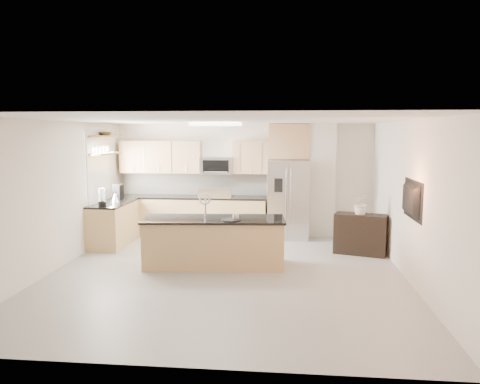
# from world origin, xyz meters

# --- Properties ---
(floor) EXTENTS (6.50, 6.50, 0.00)m
(floor) POSITION_xyz_m (0.00, 0.00, 0.00)
(floor) COLOR #AAA9A2
(floor) RESTS_ON ground
(ceiling) EXTENTS (6.00, 6.50, 0.02)m
(ceiling) POSITION_xyz_m (0.00, 0.00, 2.60)
(ceiling) COLOR white
(ceiling) RESTS_ON wall_back
(wall_back) EXTENTS (6.00, 0.02, 2.60)m
(wall_back) POSITION_xyz_m (0.00, 3.25, 1.30)
(wall_back) COLOR white
(wall_back) RESTS_ON floor
(wall_front) EXTENTS (6.00, 0.02, 2.60)m
(wall_front) POSITION_xyz_m (0.00, -3.25, 1.30)
(wall_front) COLOR white
(wall_front) RESTS_ON floor
(wall_left) EXTENTS (0.02, 6.50, 2.60)m
(wall_left) POSITION_xyz_m (-3.00, 0.00, 1.30)
(wall_left) COLOR white
(wall_left) RESTS_ON floor
(wall_right) EXTENTS (0.02, 6.50, 2.60)m
(wall_right) POSITION_xyz_m (3.00, 0.00, 1.30)
(wall_right) COLOR white
(wall_right) RESTS_ON floor
(back_counter) EXTENTS (3.55, 0.66, 1.44)m
(back_counter) POSITION_xyz_m (-1.23, 2.93, 0.47)
(back_counter) COLOR tan
(back_counter) RESTS_ON floor
(left_counter) EXTENTS (0.66, 1.50, 0.92)m
(left_counter) POSITION_xyz_m (-2.67, 1.85, 0.46)
(left_counter) COLOR tan
(left_counter) RESTS_ON floor
(range) EXTENTS (0.76, 0.64, 1.14)m
(range) POSITION_xyz_m (-0.60, 2.92, 0.47)
(range) COLOR black
(range) RESTS_ON floor
(upper_cabinets) EXTENTS (3.50, 0.33, 0.75)m
(upper_cabinets) POSITION_xyz_m (-1.30, 3.09, 1.83)
(upper_cabinets) COLOR tan
(upper_cabinets) RESTS_ON wall_back
(microwave) EXTENTS (0.76, 0.40, 0.40)m
(microwave) POSITION_xyz_m (-0.60, 3.04, 1.63)
(microwave) COLOR #B3B3B5
(microwave) RESTS_ON upper_cabinets
(refrigerator) EXTENTS (0.92, 0.78, 1.78)m
(refrigerator) POSITION_xyz_m (1.06, 2.87, 0.89)
(refrigerator) COLOR #B3B3B5
(refrigerator) RESTS_ON floor
(partition_column) EXTENTS (0.60, 0.30, 2.60)m
(partition_column) POSITION_xyz_m (1.82, 3.10, 1.30)
(partition_column) COLOR silver
(partition_column) RESTS_ON floor
(window) EXTENTS (0.04, 1.15, 1.65)m
(window) POSITION_xyz_m (-2.98, 1.85, 1.65)
(window) COLOR white
(window) RESTS_ON wall_left
(shelf_lower) EXTENTS (0.30, 1.20, 0.04)m
(shelf_lower) POSITION_xyz_m (-2.85, 1.95, 1.95)
(shelf_lower) COLOR olive
(shelf_lower) RESTS_ON wall_left
(shelf_upper) EXTENTS (0.30, 1.20, 0.04)m
(shelf_upper) POSITION_xyz_m (-2.85, 1.95, 2.32)
(shelf_upper) COLOR olive
(shelf_upper) RESTS_ON wall_left
(ceiling_fixture) EXTENTS (1.00, 0.50, 0.06)m
(ceiling_fixture) POSITION_xyz_m (-0.40, 1.60, 2.56)
(ceiling_fixture) COLOR white
(ceiling_fixture) RESTS_ON ceiling
(island) EXTENTS (2.59, 1.11, 1.30)m
(island) POSITION_xyz_m (-0.27, 0.46, 0.44)
(island) COLOR tan
(island) RESTS_ON floor
(credenza) EXTENTS (1.08, 0.70, 0.80)m
(credenza) POSITION_xyz_m (2.49, 1.55, 0.40)
(credenza) COLOR black
(credenza) RESTS_ON floor
(cup) EXTENTS (0.13, 0.13, 0.09)m
(cup) POSITION_xyz_m (0.13, 0.35, 0.92)
(cup) COLOR silver
(cup) RESTS_ON island
(platter) EXTENTS (0.41, 0.41, 0.02)m
(platter) POSITION_xyz_m (0.06, 0.29, 0.88)
(platter) COLOR black
(platter) RESTS_ON island
(blender) EXTENTS (0.16, 0.16, 0.37)m
(blender) POSITION_xyz_m (-2.67, 1.27, 1.08)
(blender) COLOR black
(blender) RESTS_ON left_counter
(kettle) EXTENTS (0.18, 0.18, 0.23)m
(kettle) POSITION_xyz_m (-2.62, 1.86, 1.02)
(kettle) COLOR #B3B3B5
(kettle) RESTS_ON left_counter
(coffee_maker) EXTENTS (0.20, 0.23, 0.33)m
(coffee_maker) POSITION_xyz_m (-2.69, 2.23, 1.08)
(coffee_maker) COLOR black
(coffee_maker) RESTS_ON left_counter
(bowl) EXTENTS (0.52, 0.52, 0.10)m
(bowl) POSITION_xyz_m (-2.85, 2.05, 2.39)
(bowl) COLOR #B3B3B5
(bowl) RESTS_ON shelf_upper
(flower_vase) EXTENTS (0.71, 0.65, 0.67)m
(flower_vase) POSITION_xyz_m (2.47, 1.52, 1.14)
(flower_vase) COLOR silver
(flower_vase) RESTS_ON credenza
(television) EXTENTS (0.14, 1.08, 0.62)m
(television) POSITION_xyz_m (2.91, -0.20, 1.35)
(television) COLOR black
(television) RESTS_ON wall_right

